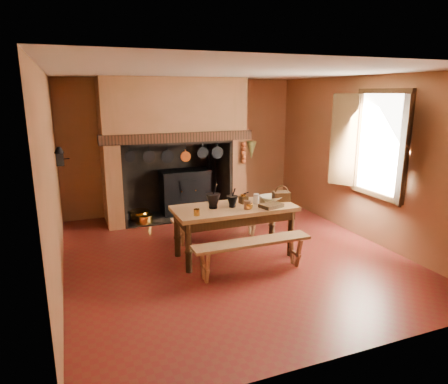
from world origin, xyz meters
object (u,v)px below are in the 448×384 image
Objects in this scene: iron_range at (185,191)px; coffee_grinder at (243,199)px; mixing_bowl at (271,198)px; wicker_basket at (281,196)px; bench_front at (252,249)px; work_table at (234,214)px.

iron_range reaches higher than coffee_grinder.
wicker_basket is (0.16, -0.05, 0.04)m from mixing_bowl.
coffee_grinder is at bearing 75.17° from bench_front.
mixing_bowl is at bearing 176.69° from wicker_basket.
work_table is 0.31m from coffee_grinder.
iron_range is at bearing 91.22° from bench_front.
mixing_bowl is 1.11× the size of wicker_basket.
mixing_bowl is (0.67, 0.74, 0.49)m from bench_front.
mixing_bowl is at bearing -14.38° from coffee_grinder.
coffee_grinder reaches higher than mixing_bowl.
iron_range is at bearing 124.38° from wicker_basket.
wicker_basket reaches higher than bench_front.
work_table is at bearing 90.00° from bench_front.
iron_range is 8.94× the size of coffee_grinder.
bench_front is at bearing -126.19° from wicker_basket.
work_table is 6.14× the size of wicker_basket.
bench_front is 0.96m from coffee_grinder.
wicker_basket is (0.91, -2.48, 0.41)m from iron_range.
iron_range reaches higher than work_table.
mixing_bowl is (0.74, -2.43, 0.37)m from iron_range.
wicker_basket is (0.84, 0.03, 0.21)m from work_table.
wicker_basket is (0.63, -0.09, 0.02)m from coffee_grinder.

